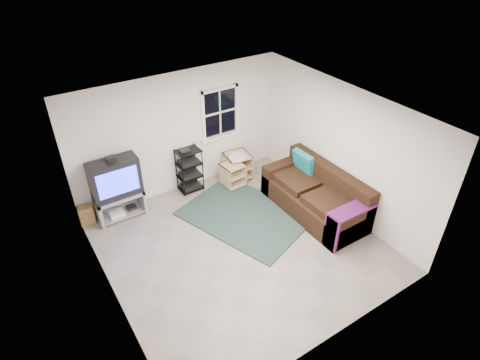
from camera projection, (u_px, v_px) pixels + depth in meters
room at (220, 116)px, 8.54m from camera, size 4.60×4.62×4.60m
tv_unit at (116, 184)px, 7.67m from camera, size 0.94×0.47×1.37m
av_rack at (190, 172)px, 8.59m from camera, size 0.51×0.37×1.01m
side_table_left at (232, 174)px, 8.84m from camera, size 0.48×0.48×0.53m
side_table_right at (237, 164)px, 9.06m from camera, size 0.60×0.60×0.62m
sofa at (316, 197)px, 7.99m from camera, size 1.00×2.26×1.03m
shag_rug at (245, 215)px, 8.07m from camera, size 2.43×2.82×0.03m
paper_bag at (87, 215)px, 7.77m from camera, size 0.30×0.22×0.39m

